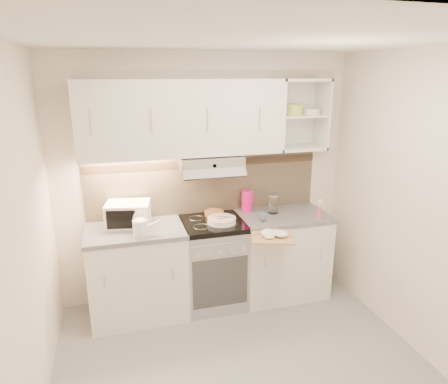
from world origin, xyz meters
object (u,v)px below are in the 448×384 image
at_px(pink_pitcher, 247,201).
at_px(glass_jar, 273,204).
at_px(watering_can, 141,227).
at_px(cutting_board, 273,237).
at_px(electric_range, 213,262).
at_px(spray_bottle, 319,211).
at_px(microwave, 128,214).
at_px(plate_stack, 222,220).

xyz_separation_m(pink_pitcher, glass_jar, (0.24, -0.14, -0.01)).
xyz_separation_m(watering_can, cutting_board, (1.15, -0.28, -0.11)).
relative_size(electric_range, cutting_board, 2.39).
xyz_separation_m(pink_pitcher, cutting_board, (0.03, -0.66, -0.14)).
bearing_deg(spray_bottle, microwave, 162.11).
distance_m(microwave, plate_stack, 0.89).
bearing_deg(spray_bottle, pink_pitcher, 137.72).
bearing_deg(spray_bottle, electric_range, 160.17).
bearing_deg(pink_pitcher, plate_stack, -133.17).
distance_m(electric_range, pink_pitcher, 0.73).
bearing_deg(plate_stack, cutting_board, -45.85).
relative_size(watering_can, glass_jar, 1.30).
xyz_separation_m(plate_stack, cutting_board, (0.38, -0.39, -0.06)).
xyz_separation_m(microwave, plate_stack, (0.87, -0.17, -0.09)).
bearing_deg(electric_range, cutting_board, -45.35).
distance_m(watering_can, cutting_board, 1.19).
bearing_deg(watering_can, microwave, 116.99).
distance_m(plate_stack, cutting_board, 0.54).
height_order(microwave, glass_jar, microwave).
distance_m(plate_stack, spray_bottle, 0.97).
height_order(microwave, cutting_board, microwave).
bearing_deg(watering_can, electric_range, 21.06).
relative_size(spray_bottle, cutting_board, 0.57).
distance_m(spray_bottle, cutting_board, 0.64).
bearing_deg(spray_bottle, cutting_board, -165.91).
xyz_separation_m(microwave, watering_can, (0.10, -0.28, -0.03)).
height_order(electric_range, plate_stack, plate_stack).
bearing_deg(cutting_board, glass_jar, 86.36).
bearing_deg(glass_jar, cutting_board, -112.23).
relative_size(electric_range, plate_stack, 3.22).
height_order(microwave, plate_stack, microwave).
distance_m(electric_range, spray_bottle, 1.19).
bearing_deg(glass_jar, pink_pitcher, 149.60).
bearing_deg(cutting_board, plate_stack, 152.74).
relative_size(microwave, glass_jar, 2.21).
xyz_separation_m(microwave, pink_pitcher, (1.22, 0.09, -0.00)).
distance_m(watering_can, spray_bottle, 1.74).
height_order(electric_range, microwave, microwave).
height_order(watering_can, plate_stack, watering_can).
bearing_deg(electric_range, spray_bottle, -12.00).
bearing_deg(microwave, cutting_board, -13.77).
xyz_separation_m(watering_can, plate_stack, (0.77, 0.10, -0.05)).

